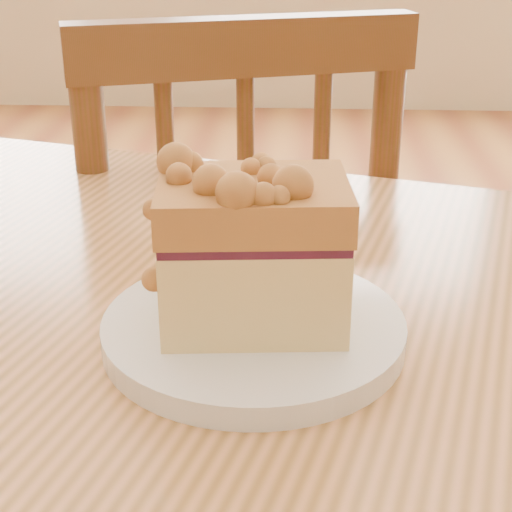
{
  "coord_description": "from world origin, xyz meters",
  "views": [
    {
      "loc": [
        0.06,
        -0.11,
        1.01
      ],
      "look_at": [
        0.04,
        0.35,
        0.8
      ],
      "focal_mm": 55.0,
      "sensor_mm": 36.0,
      "label": 1
    }
  ],
  "objects": [
    {
      "name": "plate",
      "position": [
        0.04,
        0.32,
        0.76
      ],
      "size": [
        0.19,
        0.19,
        0.02
      ],
      "color": "white",
      "rests_on": "cafe_table_main"
    },
    {
      "name": "cafe_table_main",
      "position": [
        -0.01,
        0.32,
        0.64
      ],
      "size": [
        1.27,
        1.02,
        0.75
      ],
      "rotation": [
        0.0,
        0.0,
        -0.28
      ],
      "color": "tan",
      "rests_on": "ground"
    },
    {
      "name": "cake_slice",
      "position": [
        0.04,
        0.32,
        0.82
      ],
      "size": [
        0.13,
        0.09,
        0.11
      ],
      "rotation": [
        0.0,
        0.0,
        0.08
      ],
      "color": "#F2D288",
      "rests_on": "plate"
    },
    {
      "name": "cafe_chair_main",
      "position": [
        -0.04,
        0.85,
        0.46
      ],
      "size": [
        0.52,
        0.52,
        0.91
      ],
      "rotation": [
        0.0,
        0.0,
        3.45
      ],
      "color": "#592F18",
      "rests_on": "ground"
    }
  ]
}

